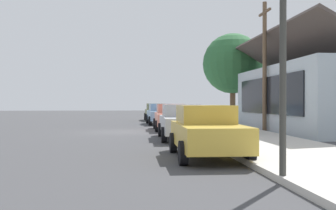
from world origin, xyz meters
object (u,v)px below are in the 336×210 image
car_coral (170,117)px  traffic_light_main (233,14)px  car_skyblue (160,114)px  fire_hydrant_red (224,132)px  utility_pole_wooden (265,64)px  car_mustard (207,131)px  shade_tree (233,64)px  car_silver (181,121)px  car_olive (156,112)px

car_coral → traffic_light_main: traffic_light_main is taller
car_skyblue → fire_hydrant_red: 14.74m
car_coral → utility_pole_wooden: (1.72, 5.31, 3.11)m
car_coral → car_mustard: size_ratio=1.10×
shade_tree → fire_hydrant_red: 16.49m
car_silver → car_mustard: size_ratio=1.14×
shade_tree → utility_pole_wooden: utility_pole_wooden is taller
car_coral → car_silver: same height
car_mustard → traffic_light_main: traffic_light_main is taller
car_coral → traffic_light_main: bearing=0.3°
car_coral → utility_pole_wooden: bearing=73.6°
shade_tree → traffic_light_main: size_ratio=1.39×
fire_hydrant_red → car_skyblue: bearing=-174.3°
car_olive → car_skyblue: size_ratio=1.10×
car_skyblue → car_mustard: bearing=-1.4°
traffic_light_main → fire_hydrant_red: size_ratio=7.32×
car_mustard → shade_tree: shade_tree is taller
car_skyblue → fire_hydrant_red: (14.66, 1.45, -0.32)m
car_skyblue → car_mustard: size_ratio=1.01×
traffic_light_main → utility_pole_wooden: size_ratio=0.69×
car_skyblue → car_silver: bearing=-1.2°
car_skyblue → car_mustard: same height
car_olive → car_mustard: 24.62m
car_skyblue → fire_hydrant_red: car_skyblue is taller
utility_pole_wooden → shade_tree: bearing=177.2°
shade_tree → car_olive: bearing=-134.9°
car_coral → traffic_light_main: (15.81, -0.35, 2.68)m
car_silver → utility_pole_wooden: 7.49m
shade_tree → utility_pole_wooden: 8.70m
car_skyblue → traffic_light_main: 22.28m
shade_tree → fire_hydrant_red: shade_tree is taller
car_olive → car_skyblue: 6.40m
car_olive → fire_hydrant_red: size_ratio=6.84×
car_skyblue → fire_hydrant_red: bearing=4.2°
fire_hydrant_red → car_olive: bearing=-176.3°
car_mustard → utility_pole_wooden: 11.97m
car_coral → car_mustard: same height
car_olive → shade_tree: bearing=45.2°
shade_tree → traffic_light_main: shade_tree is taller
car_coral → car_silver: size_ratio=0.97×
car_olive → shade_tree: size_ratio=0.67×
shade_tree → utility_pole_wooden: (8.65, -0.43, -0.86)m
utility_pole_wooden → car_silver: bearing=-52.6°
car_coral → car_silver: 5.85m
shade_tree → utility_pole_wooden: size_ratio=0.96×
car_mustard → traffic_light_main: size_ratio=0.84×
car_silver → car_mustard: bearing=1.5°
fire_hydrant_red → traffic_light_main: bearing=-12.5°
traffic_light_main → fire_hydrant_red: traffic_light_main is taller
shade_tree → car_coral: bearing=-39.6°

